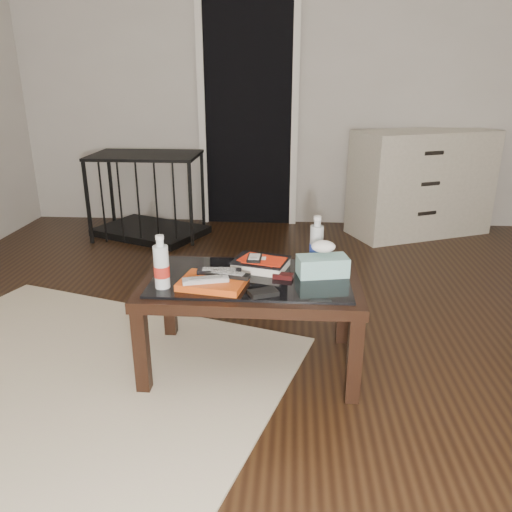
{
  "coord_description": "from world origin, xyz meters",
  "views": [
    {
      "loc": [
        0.01,
        -2.18,
        1.34
      ],
      "look_at": [
        -0.15,
        -0.01,
        0.55
      ],
      "focal_mm": 35.0,
      "sensor_mm": 36.0,
      "label": 1
    }
  ],
  "objects_px": {
    "textbook": "(261,264)",
    "tissue_box": "(322,266)",
    "dresser": "(421,183)",
    "water_bottle_left": "(161,262)",
    "pet_crate": "(149,209)",
    "coffee_table": "(251,290)",
    "water_bottle_right": "(317,240)"
  },
  "relations": [
    {
      "from": "textbook",
      "to": "tissue_box",
      "type": "relative_size",
      "value": 1.09
    },
    {
      "from": "dresser",
      "to": "tissue_box",
      "type": "height_order",
      "value": "dresser"
    },
    {
      "from": "water_bottle_left",
      "to": "tissue_box",
      "type": "distance_m",
      "value": 0.74
    },
    {
      "from": "water_bottle_left",
      "to": "pet_crate",
      "type": "bearing_deg",
      "value": 107.45
    },
    {
      "from": "coffee_table",
      "to": "tissue_box",
      "type": "relative_size",
      "value": 4.35
    },
    {
      "from": "dresser",
      "to": "pet_crate",
      "type": "height_order",
      "value": "dresser"
    },
    {
      "from": "pet_crate",
      "to": "dresser",
      "type": "bearing_deg",
      "value": 29.04
    },
    {
      "from": "textbook",
      "to": "water_bottle_right",
      "type": "height_order",
      "value": "water_bottle_right"
    },
    {
      "from": "pet_crate",
      "to": "water_bottle_left",
      "type": "height_order",
      "value": "pet_crate"
    },
    {
      "from": "dresser",
      "to": "pet_crate",
      "type": "xyz_separation_m",
      "value": [
        -2.38,
        -0.23,
        -0.22
      ]
    },
    {
      "from": "water_bottle_left",
      "to": "tissue_box",
      "type": "xyz_separation_m",
      "value": [
        0.71,
        0.19,
        -0.07
      ]
    },
    {
      "from": "pet_crate",
      "to": "tissue_box",
      "type": "xyz_separation_m",
      "value": [
        1.4,
        -2.01,
        0.28
      ]
    },
    {
      "from": "water_bottle_left",
      "to": "textbook",
      "type": "bearing_deg",
      "value": 31.62
    },
    {
      "from": "dresser",
      "to": "coffee_table",
      "type": "bearing_deg",
      "value": -143.39
    },
    {
      "from": "dresser",
      "to": "tissue_box",
      "type": "bearing_deg",
      "value": -137.27
    },
    {
      "from": "water_bottle_left",
      "to": "water_bottle_right",
      "type": "distance_m",
      "value": 0.77
    },
    {
      "from": "pet_crate",
      "to": "textbook",
      "type": "xyz_separation_m",
      "value": [
        1.11,
        -1.95,
        0.25
      ]
    },
    {
      "from": "dresser",
      "to": "water_bottle_right",
      "type": "height_order",
      "value": "dresser"
    },
    {
      "from": "textbook",
      "to": "water_bottle_right",
      "type": "relative_size",
      "value": 1.05
    },
    {
      "from": "coffee_table",
      "to": "dresser",
      "type": "xyz_separation_m",
      "value": [
        1.31,
        2.29,
        0.05
      ]
    },
    {
      "from": "water_bottle_left",
      "to": "tissue_box",
      "type": "relative_size",
      "value": 1.03
    },
    {
      "from": "coffee_table",
      "to": "textbook",
      "type": "bearing_deg",
      "value": 70.97
    },
    {
      "from": "textbook",
      "to": "water_bottle_left",
      "type": "relative_size",
      "value": 1.05
    },
    {
      "from": "textbook",
      "to": "water_bottle_right",
      "type": "bearing_deg",
      "value": 35.42
    },
    {
      "from": "coffee_table",
      "to": "water_bottle_right",
      "type": "height_order",
      "value": "water_bottle_right"
    },
    {
      "from": "pet_crate",
      "to": "textbook",
      "type": "bearing_deg",
      "value": -36.83
    },
    {
      "from": "dresser",
      "to": "water_bottle_left",
      "type": "xyz_separation_m",
      "value": [
        -1.68,
        -2.43,
        0.13
      ]
    },
    {
      "from": "textbook",
      "to": "water_bottle_left",
      "type": "xyz_separation_m",
      "value": [
        -0.42,
        -0.26,
        0.1
      ]
    },
    {
      "from": "dresser",
      "to": "water_bottle_right",
      "type": "distance_m",
      "value": 2.31
    },
    {
      "from": "pet_crate",
      "to": "tissue_box",
      "type": "distance_m",
      "value": 2.46
    },
    {
      "from": "dresser",
      "to": "textbook",
      "type": "bearing_deg",
      "value": -143.89
    },
    {
      "from": "water_bottle_left",
      "to": "water_bottle_right",
      "type": "relative_size",
      "value": 1.0
    }
  ]
}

